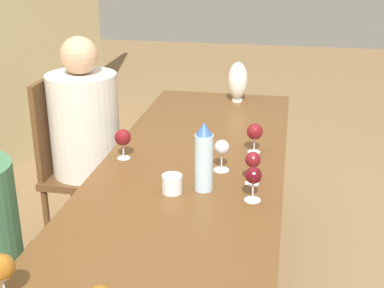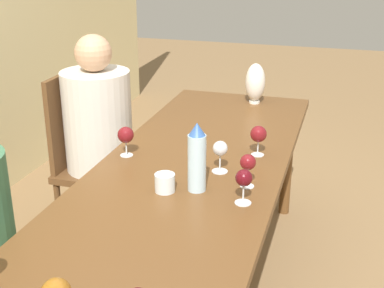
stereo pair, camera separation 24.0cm
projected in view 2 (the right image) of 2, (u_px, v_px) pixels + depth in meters
name	position (u px, v px, depth m)	size (l,w,h in m)	color
dining_table	(189.00, 183.00, 2.43)	(2.48, 0.83, 0.77)	brown
water_bottle	(197.00, 158.00, 2.14)	(0.08, 0.08, 0.29)	silver
water_tumbler	(165.00, 183.00, 2.17)	(0.08, 0.08, 0.08)	silver
vase	(255.00, 83.00, 3.28)	(0.12, 0.12, 0.25)	silver
wine_glass_0	(258.00, 135.00, 2.50)	(0.08, 0.08, 0.15)	silver
wine_glass_1	(248.00, 163.00, 2.19)	(0.07, 0.07, 0.14)	silver
wine_glass_2	(126.00, 135.00, 2.50)	(0.08, 0.08, 0.14)	silver
wine_glass_4	(244.00, 179.00, 2.05)	(0.07, 0.07, 0.14)	silver
wine_glass_5	(220.00, 150.00, 2.33)	(0.07, 0.07, 0.14)	silver
chair_far	(88.00, 156.00, 3.13)	(0.44, 0.44, 1.02)	brown
person_far	(101.00, 138.00, 3.06)	(0.38, 0.38, 1.25)	#2D2D38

